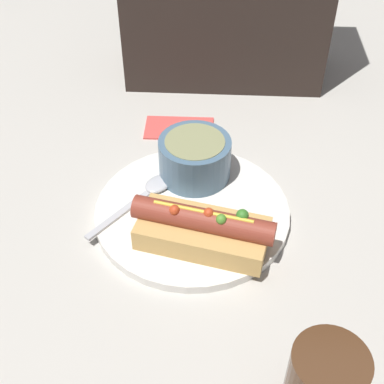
# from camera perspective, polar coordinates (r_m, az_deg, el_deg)

# --- Properties ---
(ground_plane) EXTENTS (4.00, 4.00, 0.00)m
(ground_plane) POSITION_cam_1_polar(r_m,az_deg,el_deg) (0.71, -0.00, -2.49)
(ground_plane) COLOR #BCB7AD
(dinner_plate) EXTENTS (0.26, 0.26, 0.01)m
(dinner_plate) POSITION_cam_1_polar(r_m,az_deg,el_deg) (0.71, -0.00, -2.13)
(dinner_plate) COLOR white
(dinner_plate) RESTS_ON ground_plane
(hot_dog) EXTENTS (0.17, 0.11, 0.06)m
(hot_dog) POSITION_cam_1_polar(r_m,az_deg,el_deg) (0.65, 1.18, -3.97)
(hot_dog) COLOR tan
(hot_dog) RESTS_ON dinner_plate
(soup_bowl) EXTENTS (0.10, 0.10, 0.06)m
(soup_bowl) POSITION_cam_1_polar(r_m,az_deg,el_deg) (0.73, 0.69, 3.78)
(soup_bowl) COLOR slate
(soup_bowl) RESTS_ON dinner_plate
(spoon) EXTENTS (0.11, 0.13, 0.01)m
(spoon) POSITION_cam_1_polar(r_m,az_deg,el_deg) (0.72, -4.70, 0.05)
(spoon) COLOR #B7B7BC
(spoon) RESTS_ON dinner_plate
(napkin) EXTENTS (0.11, 0.06, 0.01)m
(napkin) POSITION_cam_1_polar(r_m,az_deg,el_deg) (0.86, -1.37, 6.90)
(napkin) COLOR #E04C47
(napkin) RESTS_ON ground_plane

